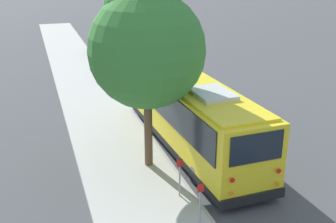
{
  "coord_description": "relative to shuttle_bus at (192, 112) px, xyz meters",
  "views": [
    {
      "loc": [
        -15.98,
        7.11,
        8.41
      ],
      "look_at": [
        2.09,
        1.14,
        1.3
      ],
      "focal_mm": 45.0,
      "sensor_mm": 36.0,
      "label": 1
    }
  ],
  "objects": [
    {
      "name": "ground_plane",
      "position": [
        -0.45,
        -0.54,
        -1.79
      ],
      "size": [
        160.0,
        160.0,
        0.0
      ],
      "primitive_type": "plane",
      "color": "#474749"
    },
    {
      "name": "sidewalk_slab",
      "position": [
        -0.45,
        3.39,
        -1.71
      ],
      "size": [
        80.0,
        3.68,
        0.15
      ],
      "primitive_type": "cube",
      "color": "#B2AFA8",
      "rests_on": "ground"
    },
    {
      "name": "curb_strip",
      "position": [
        -0.45,
        1.48,
        -1.71
      ],
      "size": [
        80.0,
        0.14,
        0.15
      ],
      "primitive_type": "cube",
      "color": "#9D9A94",
      "rests_on": "ground"
    },
    {
      "name": "shuttle_bus",
      "position": [
        0.0,
        0.0,
        0.0
      ],
      "size": [
        10.99,
        3.13,
        3.33
      ],
      "rotation": [
        0.0,
        0.0,
        0.04
      ],
      "color": "yellow",
      "rests_on": "ground"
    },
    {
      "name": "parked_sedan_blue",
      "position": [
        12.91,
        0.5,
        -1.18
      ],
      "size": [
        4.51,
        1.89,
        1.31
      ],
      "rotation": [
        0.0,
        0.0,
        0.05
      ],
      "color": "navy",
      "rests_on": "ground"
    },
    {
      "name": "parked_sedan_black",
      "position": [
        20.22,
        0.51,
        -1.19
      ],
      "size": [
        4.36,
        1.88,
        1.29
      ],
      "rotation": [
        0.0,
        0.0,
        -0.04
      ],
      "color": "black",
      "rests_on": "ground"
    },
    {
      "name": "street_tree",
      "position": [
        -1.06,
        2.38,
        3.52
      ],
      "size": [
        4.53,
        4.53,
        7.79
      ],
      "color": "brown",
      "rests_on": "sidewalk_slab"
    },
    {
      "name": "sign_post_near",
      "position": [
        -5.82,
        1.99,
        -0.84
      ],
      "size": [
        0.06,
        0.22,
        1.54
      ],
      "color": "gray",
      "rests_on": "sidewalk_slab"
    },
    {
      "name": "sign_post_far",
      "position": [
        -3.9,
        1.99,
        -0.88
      ],
      "size": [
        0.06,
        0.22,
        1.47
      ],
      "color": "gray",
      "rests_on": "sidewalk_slab"
    },
    {
      "name": "fire_hydrant",
      "position": [
        8.78,
        1.85,
        -1.23
      ],
      "size": [
        0.22,
        0.22,
        0.81
      ],
      "color": "red",
      "rests_on": "sidewalk_slab"
    }
  ]
}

